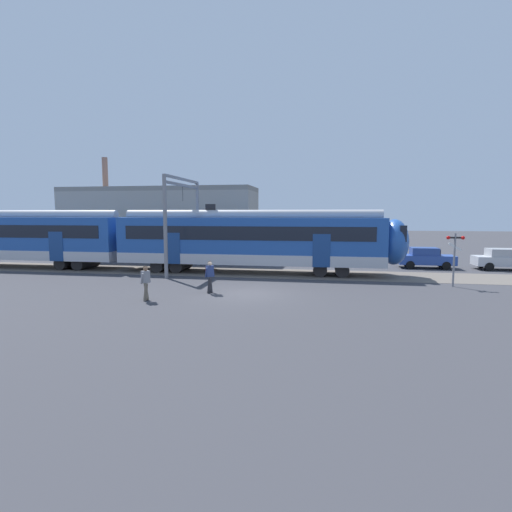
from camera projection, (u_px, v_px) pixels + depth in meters
The scene contains 10 objects.
ground_plane at pixel (247, 294), 20.37m from camera, with size 160.00×160.00×0.00m, color #38383D.
track_bed at pixel (103, 269), 29.49m from camera, with size 80.00×4.40×0.01m, color #605951.
commuter_train at pixel (20, 238), 30.42m from camera, with size 56.65×3.07×4.73m.
pedestrian_grey at pixel (146, 280), 18.65m from camera, with size 0.49×0.67×1.67m.
pedestrian_navy at pixel (210, 274), 20.46m from camera, with size 0.51×0.70×1.67m.
parked_car_blue at pixel (426, 258), 29.88m from camera, with size 4.02×1.80×1.54m.
parked_car_silver at pixel (503, 259), 28.95m from camera, with size 4.01×1.78×1.54m.
catenary_gantry at pixel (183, 210), 27.94m from camera, with size 0.24×6.64×6.53m.
crossing_signal at pixel (455, 251), 22.12m from camera, with size 0.96×0.22×3.00m.
background_building at pixel (160, 223), 36.30m from camera, with size 17.39×5.00×9.20m.
Camera 1 is at (3.93, -19.67, 4.08)m, focal length 28.00 mm.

